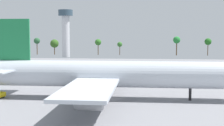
{
  "coord_description": "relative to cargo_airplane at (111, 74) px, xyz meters",
  "views": [
    {
      "loc": [
        8.09,
        -79.66,
        16.54
      ],
      "look_at": [
        0.0,
        0.0,
        9.34
      ],
      "focal_mm": 50.15,
      "sensor_mm": 36.0,
      "label": 1
    }
  ],
  "objects": [
    {
      "name": "ground_plane",
      "position": [
        0.2,
        0.0,
        -6.36
      ],
      "size": [
        273.54,
        273.54,
        0.0
      ],
      "primitive_type": "plane",
      "color": "gray"
    },
    {
      "name": "cargo_airplane",
      "position": [
        0.0,
        0.0,
        0.0
      ],
      "size": [
        68.39,
        59.91,
        20.75
      ],
      "color": "silver",
      "rests_on": "ground_plane"
    },
    {
      "name": "cargo_loader",
      "position": [
        21.83,
        25.62,
        -5.21
      ],
      "size": [
        4.0,
        3.28,
        2.24
      ],
      "color": "#333338",
      "rests_on": "ground_plane"
    },
    {
      "name": "control_tower",
      "position": [
        -49.38,
        148.43,
        14.9
      ],
      "size": [
        10.63,
        10.63,
        35.0
      ],
      "color": "silver",
      "rests_on": "ground_plane"
    },
    {
      "name": "tree_line_backdrop",
      "position": [
        -21.7,
        176.92,
        4.12
      ],
      "size": [
        146.26,
        7.05,
        15.36
      ],
      "color": "#51381E",
      "rests_on": "ground_plane"
    }
  ]
}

